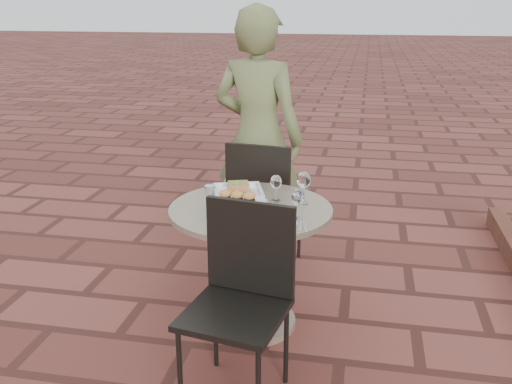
% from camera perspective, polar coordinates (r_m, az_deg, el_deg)
% --- Properties ---
extents(ground, '(60.00, 60.00, 0.00)m').
position_cam_1_polar(ground, '(3.55, 1.83, -12.04)').
color(ground, brown).
rests_on(ground, ground).
extents(cafe_table, '(0.90, 0.90, 0.73)m').
position_cam_1_polar(cafe_table, '(3.23, -0.53, -5.63)').
color(cafe_table, gray).
rests_on(cafe_table, ground).
extents(chair_far, '(0.50, 0.50, 0.93)m').
position_cam_1_polar(chair_far, '(3.86, 0.67, -0.41)').
color(chair_far, black).
rests_on(chair_far, ground).
extents(chair_near, '(0.51, 0.51, 0.93)m').
position_cam_1_polar(chair_near, '(2.69, -1.40, -9.32)').
color(chair_near, black).
rests_on(chair_near, ground).
extents(diner, '(0.74, 0.58, 1.80)m').
position_cam_1_polar(diner, '(3.98, 0.19, 5.40)').
color(diner, '#586035').
rests_on(diner, ground).
extents(plate_salmon, '(0.35, 0.35, 0.08)m').
position_cam_1_polar(plate_salmon, '(3.33, -1.79, 0.09)').
color(plate_salmon, silver).
rests_on(plate_salmon, cafe_table).
extents(plate_sliders, '(0.29, 0.29, 0.17)m').
position_cam_1_polar(plate_sliders, '(3.08, -1.87, -1.17)').
color(plate_sliders, silver).
rests_on(plate_sliders, cafe_table).
extents(plate_tuna, '(0.36, 0.36, 0.03)m').
position_cam_1_polar(plate_tuna, '(2.89, -1.36, -2.94)').
color(plate_tuna, silver).
rests_on(plate_tuna, cafe_table).
extents(wine_glass_right, '(0.07, 0.07, 0.16)m').
position_cam_1_polar(wine_glass_right, '(2.93, 4.19, -0.62)').
color(wine_glass_right, white).
rests_on(wine_glass_right, cafe_table).
extents(wine_glass_mid, '(0.07, 0.07, 0.15)m').
position_cam_1_polar(wine_glass_mid, '(3.20, 2.01, 0.95)').
color(wine_glass_mid, white).
rests_on(wine_glass_mid, cafe_table).
extents(wine_glass_far, '(0.08, 0.08, 0.18)m').
position_cam_1_polar(wine_glass_far, '(3.17, 4.80, 1.13)').
color(wine_glass_far, white).
rests_on(wine_glass_far, cafe_table).
extents(steel_ramekin, '(0.08, 0.08, 0.05)m').
position_cam_1_polar(steel_ramekin, '(3.35, -4.60, 0.24)').
color(steel_ramekin, silver).
rests_on(steel_ramekin, cafe_table).
extents(cutlery_set, '(0.11, 0.19, 0.00)m').
position_cam_1_polar(cutlery_set, '(2.88, 4.46, -3.42)').
color(cutlery_set, silver).
rests_on(cutlery_set, cafe_table).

